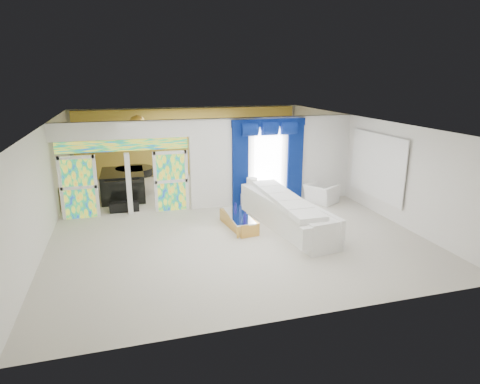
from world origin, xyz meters
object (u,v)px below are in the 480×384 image
object	(u,v)px
armchair	(321,193)
grand_piano	(123,185)
white_sofa	(285,213)
console_table	(260,200)
coffee_table	(239,222)

from	to	relation	value
armchair	grand_piano	xyz separation A→B (m)	(-6.72, 2.50, 0.16)
white_sofa	console_table	world-z (taller)	white_sofa
grand_piano	console_table	bearing A→B (deg)	-26.44
white_sofa	armchair	bearing A→B (deg)	34.03
coffee_table	grand_piano	distance (m)	5.23
coffee_table	armchair	bearing A→B (deg)	24.61
armchair	coffee_table	bearing A→B (deg)	86.08
console_table	grand_piano	bearing A→B (deg)	152.80
coffee_table	white_sofa	bearing A→B (deg)	-12.53
coffee_table	grand_piano	xyz separation A→B (m)	(-3.23, 4.10, 0.31)
armchair	console_table	bearing A→B (deg)	56.60
armchair	grand_piano	size ratio (longest dim) A/B	0.52
coffee_table	console_table	size ratio (longest dim) A/B	1.28
armchair	grand_piano	distance (m)	7.18
coffee_table	armchair	distance (m)	3.84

